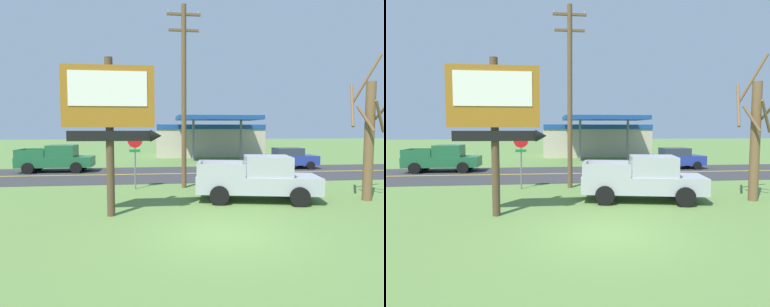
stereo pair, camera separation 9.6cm
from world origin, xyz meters
TOP-DOWN VIEW (x-y plane):
  - ground_plane at (0.00, 0.00)m, footprint 180.00×180.00m
  - road_asphalt at (0.00, 13.00)m, footprint 140.00×8.00m
  - road_centre_line at (0.00, 13.00)m, footprint 126.00×0.20m
  - motel_sign at (-3.51, 2.31)m, footprint 3.41×0.54m
  - stop_sign at (-3.02, 7.58)m, footprint 0.80×0.08m
  - utility_pole at (-0.46, 7.73)m, footprint 1.74×0.26m
  - bare_tree at (7.23, 3.76)m, footprint 1.81×1.71m
  - gas_station at (4.20, 27.91)m, footprint 12.00×11.50m
  - pickup_silver_parked_on_lawn at (2.46, 4.24)m, footprint 5.49×2.99m
  - pickup_green_on_road at (-9.04, 15.00)m, footprint 5.20×2.24m
  - car_blue_near_lane at (8.53, 15.00)m, footprint 4.20×2.00m

SIDE VIEW (x-z plane):
  - ground_plane at x=0.00m, z-range 0.00..0.00m
  - road_asphalt at x=0.00m, z-range 0.00..0.02m
  - road_centre_line at x=0.00m, z-range 0.02..0.03m
  - car_blue_near_lane at x=8.53m, z-range 0.01..1.65m
  - pickup_silver_parked_on_lawn at x=2.46m, z-range -0.02..1.94m
  - pickup_green_on_road at x=-9.04m, z-range -0.02..1.94m
  - gas_station at x=4.20m, z-range -0.26..4.14m
  - stop_sign at x=-3.02m, z-range 0.55..3.50m
  - bare_tree at x=7.23m, z-range -0.40..6.02m
  - motel_sign at x=-3.51m, z-range 0.96..6.57m
  - utility_pole at x=-0.46m, z-range 0.28..9.78m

